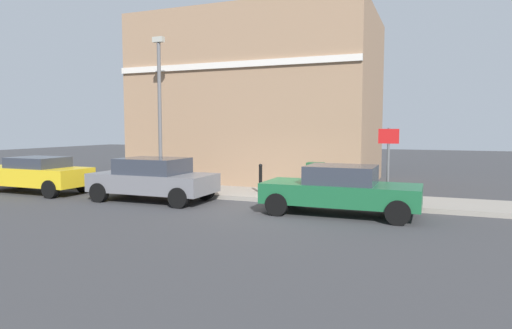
{
  "coord_description": "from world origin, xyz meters",
  "views": [
    {
      "loc": [
        -12.6,
        -4.34,
        2.45
      ],
      "look_at": [
        1.36,
        1.25,
        1.2
      ],
      "focal_mm": 31.05,
      "sensor_mm": 36.0,
      "label": 1
    }
  ],
  "objects_px": {
    "street_sign": "(388,154)",
    "car_yellow": "(35,174)",
    "car_grey": "(153,178)",
    "car_green": "(341,190)",
    "utility_cabinet": "(315,181)",
    "lamppost": "(160,105)",
    "bollard_near_cabinet": "(261,177)"
  },
  "relations": [
    {
      "from": "street_sign",
      "to": "car_yellow",
      "type": "bearing_deg",
      "value": 96.61
    },
    {
      "from": "car_green",
      "to": "car_grey",
      "type": "distance_m",
      "value": 6.3
    },
    {
      "from": "car_yellow",
      "to": "bollard_near_cabinet",
      "type": "bearing_deg",
      "value": -165.0
    },
    {
      "from": "car_grey",
      "to": "bollard_near_cabinet",
      "type": "relative_size",
      "value": 3.98
    },
    {
      "from": "utility_cabinet",
      "to": "street_sign",
      "type": "distance_m",
      "value": 2.63
    },
    {
      "from": "bollard_near_cabinet",
      "to": "utility_cabinet",
      "type": "bearing_deg",
      "value": -92.86
    },
    {
      "from": "car_green",
      "to": "lamppost",
      "type": "xyz_separation_m",
      "value": [
        2.1,
        7.37,
        2.58
      ]
    },
    {
      "from": "car_green",
      "to": "street_sign",
      "type": "xyz_separation_m",
      "value": [
        1.41,
        -1.14,
        0.94
      ]
    },
    {
      "from": "car_green",
      "to": "street_sign",
      "type": "height_order",
      "value": "street_sign"
    },
    {
      "from": "street_sign",
      "to": "car_green",
      "type": "bearing_deg",
      "value": 141.08
    },
    {
      "from": "car_grey",
      "to": "street_sign",
      "type": "bearing_deg",
      "value": -169.88
    },
    {
      "from": "car_yellow",
      "to": "car_green",
      "type": "bearing_deg",
      "value": -179.27
    },
    {
      "from": "car_green",
      "to": "street_sign",
      "type": "bearing_deg",
      "value": -128.95
    },
    {
      "from": "utility_cabinet",
      "to": "lamppost",
      "type": "relative_size",
      "value": 0.2
    },
    {
      "from": "car_green",
      "to": "bollard_near_cabinet",
      "type": "height_order",
      "value": "car_green"
    },
    {
      "from": "car_grey",
      "to": "street_sign",
      "type": "xyz_separation_m",
      "value": [
        1.38,
        -7.44,
        0.9
      ]
    },
    {
      "from": "street_sign",
      "to": "lamppost",
      "type": "relative_size",
      "value": 0.4
    },
    {
      "from": "car_green",
      "to": "car_grey",
      "type": "xyz_separation_m",
      "value": [
        0.04,
        6.3,
        0.04
      ]
    },
    {
      "from": "bollard_near_cabinet",
      "to": "lamppost",
      "type": "relative_size",
      "value": 0.18
    },
    {
      "from": "lamppost",
      "to": "utility_cabinet",
      "type": "bearing_deg",
      "value": -90.91
    },
    {
      "from": "car_green",
      "to": "bollard_near_cabinet",
      "type": "bearing_deg",
      "value": -33.0
    },
    {
      "from": "bollard_near_cabinet",
      "to": "lamppost",
      "type": "bearing_deg",
      "value": 90.03
    },
    {
      "from": "car_green",
      "to": "lamppost",
      "type": "distance_m",
      "value": 8.09
    },
    {
      "from": "car_yellow",
      "to": "bollard_near_cabinet",
      "type": "xyz_separation_m",
      "value": [
        2.15,
        -8.3,
        -0.02
      ]
    },
    {
      "from": "car_yellow",
      "to": "lamppost",
      "type": "height_order",
      "value": "lamppost"
    },
    {
      "from": "lamppost",
      "to": "car_green",
      "type": "bearing_deg",
      "value": -105.86
    },
    {
      "from": "car_grey",
      "to": "car_yellow",
      "type": "xyz_separation_m",
      "value": [
        -0.09,
        5.23,
        -0.04
      ]
    },
    {
      "from": "car_yellow",
      "to": "bollard_near_cabinet",
      "type": "relative_size",
      "value": 4.24
    },
    {
      "from": "car_grey",
      "to": "car_yellow",
      "type": "bearing_deg",
      "value": 0.62
    },
    {
      "from": "car_green",
      "to": "car_yellow",
      "type": "xyz_separation_m",
      "value": [
        -0.05,
        11.53,
        0.0
      ]
    },
    {
      "from": "car_yellow",
      "to": "utility_cabinet",
      "type": "xyz_separation_m",
      "value": [
        2.05,
        -10.3,
        -0.04
      ]
    },
    {
      "from": "car_grey",
      "to": "street_sign",
      "type": "height_order",
      "value": "street_sign"
    }
  ]
}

